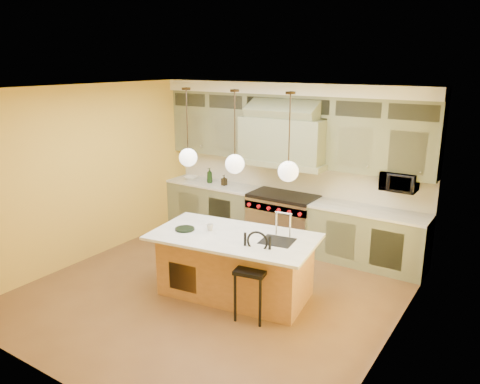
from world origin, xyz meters
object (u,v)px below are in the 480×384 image
Objects in this scene: microwave at (399,181)px; counter_stool at (253,271)px; range at (283,220)px; kitchen_island at (235,264)px.

counter_stool is at bearing -113.62° from microwave.
microwave is at bearing 3.12° from range.
range is 0.49× the size of kitchen_island.
kitchen_island is 2.86m from microwave.
counter_stool is 2.86m from microwave.
microwave reaches higher than kitchen_island.
range is 2.21× the size of microwave.
range is 2.56m from counter_stool.
counter_stool is at bearing -43.76° from kitchen_island.
counter_stool is 2.11× the size of microwave.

